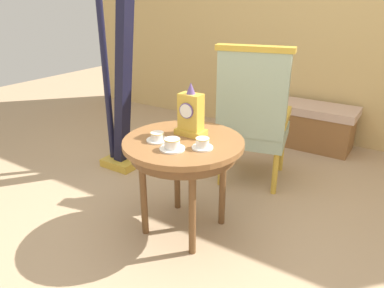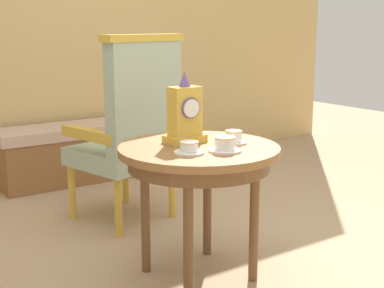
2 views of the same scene
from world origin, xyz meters
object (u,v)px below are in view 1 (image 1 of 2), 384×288
harp (118,90)px  side_table (184,151)px  armchair (253,115)px  window_bench (297,123)px  teacup_center (202,144)px  teacup_right (172,145)px  mantel_clock (191,114)px  teacup_left (157,137)px

harp → side_table: bearing=-25.7°
armchair → window_bench: bearing=87.6°
side_table → teacup_center: 0.20m
side_table → teacup_right: 0.19m
teacup_right → mantel_clock: bearing=99.1°
harp → teacup_right: bearing=-31.9°
mantel_clock → teacup_right: bearing=-80.9°
teacup_left → teacup_center: (0.29, 0.05, 0.00)m
side_table → harp: size_ratio=0.42×
teacup_center → harp: size_ratio=0.07×
window_bench → teacup_right: bearing=-93.1°
teacup_center → mantel_clock: (-0.18, 0.15, 0.11)m
armchair → teacup_right: bearing=-93.9°
teacup_right → harp: harp is taller
teacup_left → window_bench: (0.26, 2.01, -0.45)m
side_table → teacup_left: bearing=-140.9°
mantel_clock → armchair: armchair is taller
teacup_left → teacup_right: bearing=-20.5°
teacup_left → teacup_center: teacup_center is taller
teacup_left → window_bench: 2.07m
teacup_center → armchair: armchair is taller
window_bench → mantel_clock: bearing=-94.8°
teacup_left → window_bench: teacup_left is taller
teacup_center → window_bench: bearing=90.7°
teacup_left → armchair: 0.96m
armchair → harp: size_ratio=0.64×
side_table → window_bench: (0.14, 1.91, -0.35)m
teacup_center → window_bench: size_ratio=0.11×
harp → teacup_left: bearing=-33.6°
side_table → teacup_left: size_ratio=5.58×
mantel_clock → window_bench: size_ratio=0.29×
teacup_right → harp: bearing=148.1°
teacup_right → teacup_center: size_ratio=1.18×
side_table → teacup_center: size_ratio=5.99×
teacup_center → teacup_left: bearing=-169.8°
teacup_right → armchair: size_ratio=0.13×
side_table → teacup_center: bearing=-16.1°
teacup_left → mantel_clock: bearing=60.7°
mantel_clock → harp: size_ratio=0.19×
window_bench → harp: bearing=-128.3°
side_table → teacup_right: bearing=-79.2°
window_bench → teacup_left: bearing=-97.5°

